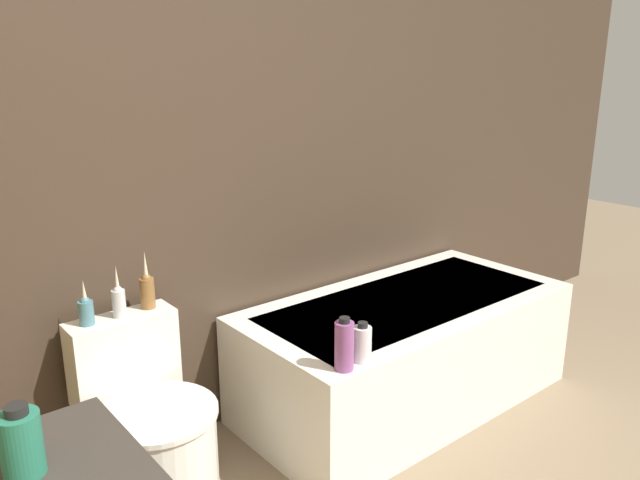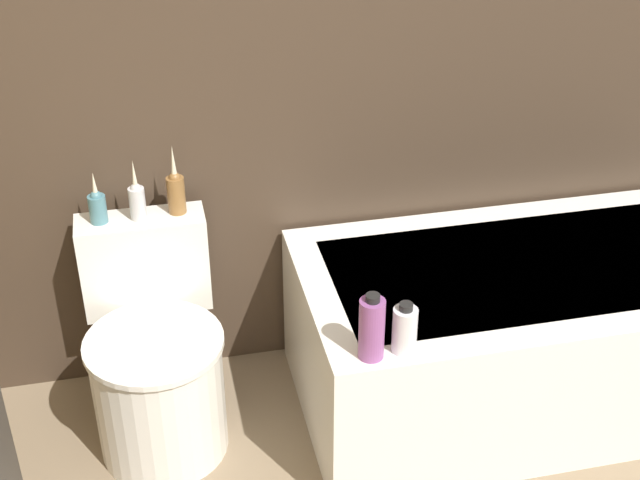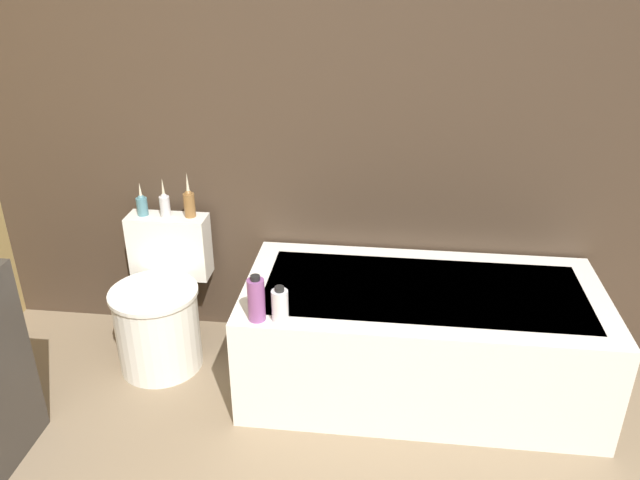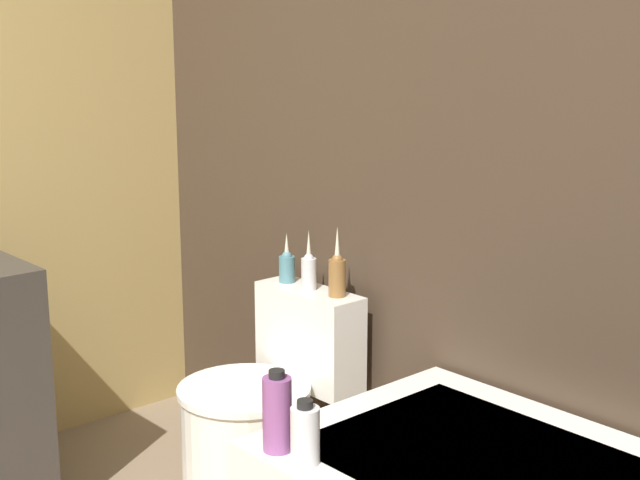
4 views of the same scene
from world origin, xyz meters
The scene contains 9 objects.
wall_back_tiled centered at (0.00, 2.08, 1.30)m, with size 6.40×0.06×2.60m.
bathtub centered at (0.71, 1.63, 0.27)m, with size 1.65×0.80×0.54m.
toilet centered at (-0.59, 1.70, 0.29)m, with size 0.44×0.57×0.71m.
soap_bottle_glass centered at (-1.17, 0.95, 0.91)m, with size 0.08×0.08×0.16m.
vase_gold centered at (-0.71, 1.93, 0.77)m, with size 0.06×0.06×0.17m.
vase_silver centered at (-0.59, 1.92, 0.78)m, with size 0.05×0.05×0.21m.
vase_bronze centered at (-0.47, 1.94, 0.79)m, with size 0.06×0.06×0.23m.
shampoo_bottle_tall centered at (0.01, 1.30, 0.64)m, with size 0.07×0.07×0.21m.
shampoo_bottle_short centered at (0.11, 1.30, 0.61)m, with size 0.07×0.07×0.16m.
Camera 1 is at (-1.40, -0.27, 1.65)m, focal length 35.00 mm.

